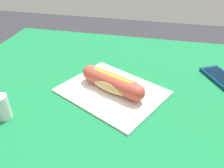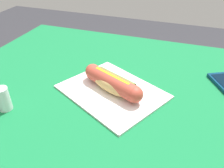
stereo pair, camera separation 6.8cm
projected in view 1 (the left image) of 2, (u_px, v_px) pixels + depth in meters
name	position (u px, v px, depth m)	size (l,w,h in m)	color
dining_table	(123.00, 122.00, 0.81)	(1.15, 0.81, 0.78)	brown
paper_wrapper	(112.00, 91.00, 0.70)	(0.29, 0.22, 0.01)	silver
hot_dog	(112.00, 83.00, 0.68)	(0.20, 0.12, 0.05)	tan
cell_phone	(221.00, 78.00, 0.75)	(0.13, 0.16, 0.01)	#0A2D4C
salt_shaker	(2.00, 107.00, 0.59)	(0.04, 0.04, 0.07)	silver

